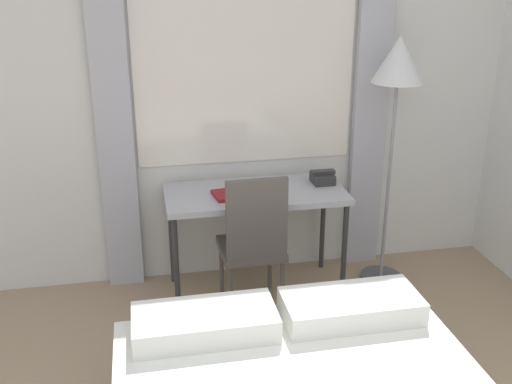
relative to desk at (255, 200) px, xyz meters
The scene contains 6 objects.
wall_back_with_window 0.77m from the desk, 110.88° to the left, with size 5.04×0.13×2.70m.
desk is the anchor object (origin of this frame).
desk_chair 0.31m from the desk, 103.78° to the right, with size 0.41×0.41×0.96m.
standing_lamp 1.21m from the desk, ahead, with size 0.34×0.34×1.73m.
telephone 0.50m from the desk, ahead, with size 0.16×0.16×0.09m.
book 0.17m from the desk, 158.55° to the right, with size 0.31×0.23×0.02m.
Camera 1 is at (-0.56, -1.22, 2.16)m, focal length 42.00 mm.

